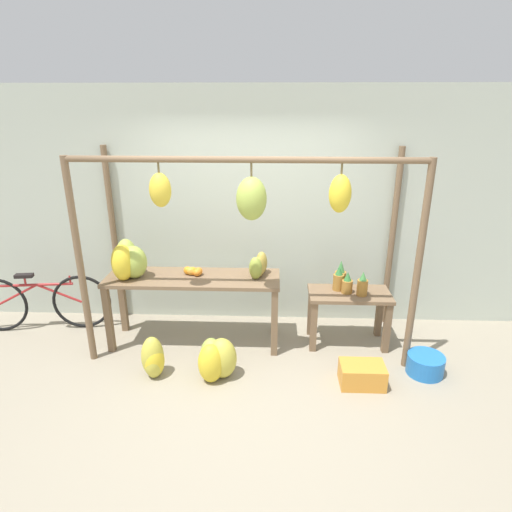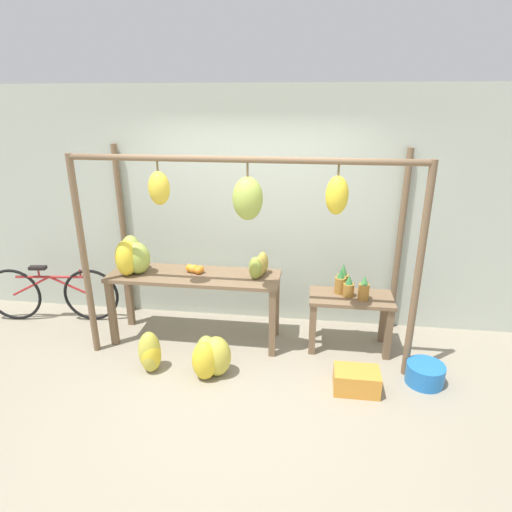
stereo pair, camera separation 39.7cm
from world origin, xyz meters
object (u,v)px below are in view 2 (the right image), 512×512
at_px(banana_pile_ground_right, 210,357).
at_px(blue_bucket, 425,374).
at_px(parked_bicycle, 52,294).
at_px(banana_pile_on_table, 132,256).
at_px(banana_pile_ground_left, 150,354).
at_px(papaya_pile, 259,266).
at_px(fruit_crate_white, 356,380).
at_px(orange_pile, 196,269).
at_px(pineapple_cluster, 348,284).

bearing_deg(banana_pile_ground_right, blue_bucket, 4.05).
bearing_deg(parked_bicycle, banana_pile_ground_right, -21.59).
distance_m(banana_pile_on_table, banana_pile_ground_left, 1.09).
height_order(parked_bicycle, papaya_pile, papaya_pile).
relative_size(fruit_crate_white, papaya_pile, 1.34).
bearing_deg(fruit_crate_white, banana_pile_ground_left, 178.56).
distance_m(blue_bucket, papaya_pile, 1.98).
height_order(banana_pile_on_table, papaya_pile, banana_pile_on_table).
bearing_deg(parked_bicycle, orange_pile, -4.81).
xyz_separation_m(banana_pile_on_table, blue_bucket, (3.12, -0.47, -0.90)).
relative_size(banana_pile_on_table, banana_pile_ground_right, 1.08).
bearing_deg(blue_bucket, papaya_pile, 162.10).
bearing_deg(fruit_crate_white, parked_bicycle, 165.65).
bearing_deg(orange_pile, banana_pile_ground_right, -66.49).
bearing_deg(banana_pile_on_table, parked_bicycle, 168.15).
distance_m(pineapple_cluster, fruit_crate_white, 1.04).
bearing_deg(banana_pile_ground_left, pineapple_cluster, 21.10).
bearing_deg(papaya_pile, blue_bucket, -17.90).
bearing_deg(banana_pile_ground_right, orange_pile, 113.51).
bearing_deg(fruit_crate_white, blue_bucket, 17.08).
distance_m(banana_pile_ground_left, banana_pile_ground_right, 0.62).
relative_size(banana_pile_on_table, parked_bicycle, 0.28).
height_order(banana_pile_on_table, pineapple_cluster, banana_pile_on_table).
height_order(banana_pile_ground_right, blue_bucket, banana_pile_ground_right).
bearing_deg(pineapple_cluster, orange_pile, -178.45).
distance_m(orange_pile, banana_pile_ground_right, 1.01).
bearing_deg(parked_bicycle, banana_pile_on_table, -11.85).
xyz_separation_m(orange_pile, parked_bicycle, (-1.90, 0.16, -0.49)).
bearing_deg(banana_pile_on_table, pineapple_cluster, 3.39).
height_order(pineapple_cluster, fruit_crate_white, pineapple_cluster).
relative_size(blue_bucket, papaya_pile, 1.14).
bearing_deg(papaya_pile, parked_bicycle, 176.22).
xyz_separation_m(orange_pile, banana_pile_ground_left, (-0.31, -0.72, -0.66)).
relative_size(banana_pile_ground_left, blue_bucket, 1.19).
height_order(banana_pile_ground_left, fruit_crate_white, banana_pile_ground_left).
distance_m(orange_pile, fruit_crate_white, 2.05).
height_order(orange_pile, fruit_crate_white, orange_pile).
relative_size(banana_pile_on_table, papaya_pile, 1.44).
relative_size(banana_pile_on_table, banana_pile_ground_left, 1.06).
xyz_separation_m(pineapple_cluster, parked_bicycle, (-3.58, 0.11, -0.39)).
bearing_deg(papaya_pile, fruit_crate_white, -36.31).
xyz_separation_m(banana_pile_ground_left, banana_pile_ground_right, (0.62, 0.01, 0.02)).
bearing_deg(banana_pile_ground_right, parked_bicycle, 158.41).
relative_size(banana_pile_ground_right, fruit_crate_white, 1.00).
relative_size(orange_pile, blue_bucket, 0.58).
bearing_deg(blue_bucket, banana_pile_ground_right, -175.95).
height_order(banana_pile_ground_right, parked_bicycle, parked_bicycle).
distance_m(pineapple_cluster, banana_pile_ground_right, 1.66).
distance_m(parked_bicycle, papaya_pile, 2.68).
bearing_deg(pineapple_cluster, parked_bicycle, 178.17).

